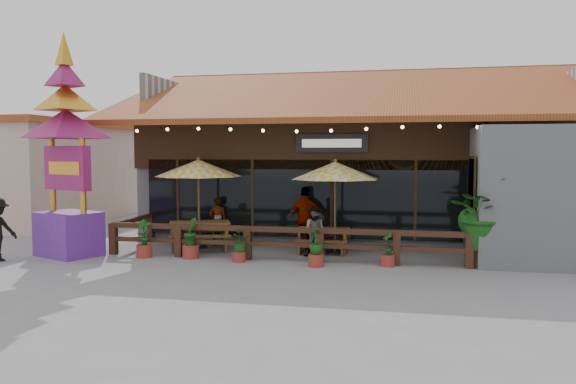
% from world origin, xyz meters
% --- Properties ---
extents(ground, '(100.00, 100.00, 0.00)m').
position_xyz_m(ground, '(0.00, 0.00, 0.00)').
color(ground, gray).
rests_on(ground, ground).
extents(restaurant_building, '(15.50, 14.73, 6.09)m').
position_xyz_m(restaurant_building, '(0.26, 6.61, 2.21)').
color(restaurant_building, '#BABABF').
rests_on(restaurant_building, ground).
extents(patio_railing, '(10.00, 2.60, 0.92)m').
position_xyz_m(patio_railing, '(-2.25, -0.27, 0.61)').
color(patio_railing, '#472619').
rests_on(patio_railing, ground).
extents(neighbor_building, '(8.40, 8.40, 4.22)m').
position_xyz_m(neighbor_building, '(-15.00, 6.00, 2.14)').
color(neighbor_building, '#BEA48F').
rests_on(neighbor_building, ground).
extents(umbrella_left, '(3.42, 3.42, 2.79)m').
position_xyz_m(umbrella_left, '(-4.44, 0.94, 2.44)').
color(umbrella_left, brown).
rests_on(umbrella_left, ground).
extents(umbrella_right, '(3.35, 3.35, 2.74)m').
position_xyz_m(umbrella_right, '(-0.27, 0.88, 2.39)').
color(umbrella_right, brown).
rests_on(umbrella_right, ground).
extents(picnic_table_left, '(2.22, 2.09, 0.86)m').
position_xyz_m(picnic_table_left, '(-4.31, 0.65, 0.58)').
color(picnic_table_left, brown).
rests_on(picnic_table_left, ground).
extents(picnic_table_right, '(1.52, 1.31, 0.72)m').
position_xyz_m(picnic_table_right, '(-0.63, 0.97, 0.49)').
color(picnic_table_right, brown).
rests_on(picnic_table_right, ground).
extents(thai_sign_tower, '(3.28, 3.28, 6.73)m').
position_xyz_m(thai_sign_tower, '(-7.62, -0.97, 3.56)').
color(thai_sign_tower, '#672A9A').
rests_on(thai_sign_tower, ground).
extents(tropical_plant, '(2.17, 2.18, 2.28)m').
position_xyz_m(tropical_plant, '(3.62, -0.17, 1.30)').
color(tropical_plant, maroon).
rests_on(tropical_plant, ground).
extents(diner_a, '(0.65, 0.55, 1.52)m').
position_xyz_m(diner_a, '(-4.08, 1.61, 0.76)').
color(diner_a, '#342010').
rests_on(diner_a, ground).
extents(diner_b, '(0.71, 0.56, 1.43)m').
position_xyz_m(diner_b, '(-0.72, 0.20, 0.72)').
color(diner_b, '#342010').
rests_on(diner_b, ground).
extents(diner_c, '(1.15, 0.58, 1.89)m').
position_xyz_m(diner_c, '(-1.23, 1.44, 0.95)').
color(diner_c, '#342010').
rests_on(diner_c, ground).
extents(planter_a, '(0.46, 0.44, 1.07)m').
position_xyz_m(planter_a, '(-5.41, -0.78, 0.45)').
color(planter_a, maroon).
rests_on(planter_a, ground).
extents(planter_b, '(0.46, 0.47, 1.12)m').
position_xyz_m(planter_b, '(-4.09, -0.64, 0.51)').
color(planter_b, maroon).
rests_on(planter_b, ground).
extents(planter_c, '(0.64, 0.61, 0.84)m').
position_xyz_m(planter_c, '(-2.63, -0.89, 0.47)').
color(planter_c, maroon).
rests_on(planter_c, ground).
extents(planter_d, '(0.51, 0.51, 0.98)m').
position_xyz_m(planter_d, '(-0.52, -1.06, 0.47)').
color(planter_d, maroon).
rests_on(planter_d, ground).
extents(planter_e, '(0.37, 0.38, 0.90)m').
position_xyz_m(planter_e, '(1.28, -0.64, 0.38)').
color(planter_e, maroon).
rests_on(planter_e, ground).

